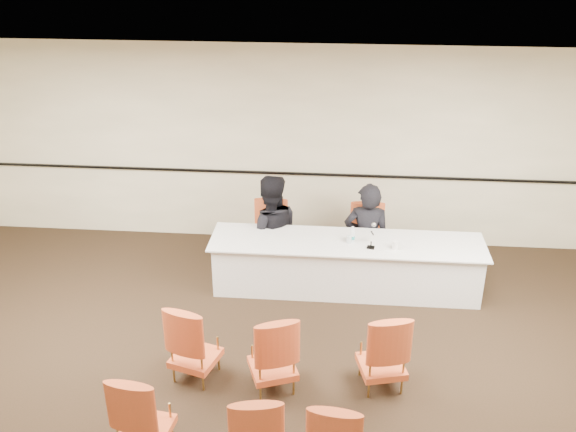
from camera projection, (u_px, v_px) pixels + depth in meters
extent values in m
plane|color=black|center=(270.00, 421.00, 6.45)|extent=(10.00, 10.00, 0.00)
plane|color=white|center=(265.00, 137.00, 5.15)|extent=(10.00, 10.00, 0.00)
cube|color=beige|center=(299.00, 147.00, 9.39)|extent=(10.00, 0.04, 3.00)
cube|color=black|center=(299.00, 174.00, 9.52)|extent=(9.80, 0.04, 0.03)
imported|color=black|center=(366.00, 242.00, 8.98)|extent=(0.68, 0.47, 1.77)
imported|color=black|center=(270.00, 236.00, 9.07)|extent=(1.02, 0.87, 1.83)
cube|color=silver|center=(391.00, 246.00, 8.27)|extent=(0.33, 0.26, 0.00)
cylinder|color=silver|center=(349.00, 239.00, 8.34)|extent=(0.07, 0.07, 0.10)
cylinder|color=white|center=(395.00, 245.00, 8.17)|extent=(0.10, 0.10, 0.12)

